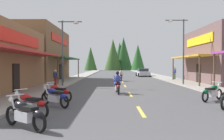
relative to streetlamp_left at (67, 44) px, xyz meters
The scene contains 18 objects.
ground 17.63m from the streetlamp_left, 71.55° to the left, with size 10.75×99.48×0.10m, color #4C4C4F.
sidewalk_left 16.80m from the streetlamp_left, 94.65° to the left, with size 2.76×99.48×0.12m, color #9E9991.
sidewalk_right 20.71m from the streetlamp_left, 53.19° to the left, with size 2.76×99.48×0.12m, color #9E9991.
centerline_dashes 18.79m from the streetlamp_left, 72.79° to the left, with size 0.16×71.63×0.01m.
storefront_left_far 11.64m from the streetlamp_left, 124.66° to the left, with size 9.68×12.93×6.81m.
streetlamp_left is the anchor object (origin of this frame).
streetlamp_right 10.99m from the streetlamp_left, ahead, with size 2.19×0.30×6.48m.
motorcycle_parked_right_3 13.33m from the streetlamp_left, 40.57° to the right, with size 1.73×1.41×1.04m.
motorcycle_parked_left_0 14.54m from the streetlamp_left, 84.00° to the right, with size 1.77×1.36×1.04m.
motorcycle_parked_left_1 12.79m from the streetlamp_left, 85.36° to the right, with size 1.86×1.22×1.04m.
motorcycle_parked_left_2 10.84m from the streetlamp_left, 81.88° to the right, with size 1.70×1.45×1.04m.
motorcycle_parked_left_3 9.20m from the streetlamp_left, 82.05° to the right, with size 1.87×1.22×1.04m.
rider_cruising_lead 7.58m from the streetlamp_left, 47.85° to the right, with size 0.60×2.14×1.57m.
rider_cruising_trailing 9.83m from the streetlamp_left, 54.80° to the left, with size 0.60×2.14×1.57m.
pedestrian_browsing 3.22m from the streetlamp_left, 146.30° to the right, with size 0.46×0.43×1.59m.
pedestrian_strolling 15.85m from the streetlamp_left, 36.82° to the left, with size 0.38×0.53×1.71m.
parked_car_curbside 21.99m from the streetlamp_left, 63.77° to the left, with size 2.17×4.35×1.40m.
treeline_backdrop 68.90m from the streetlamp_left, 84.31° to the left, with size 22.51×12.96×12.98m.
Camera 1 is at (-1.24, -2.79, 2.00)m, focal length 37.22 mm.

